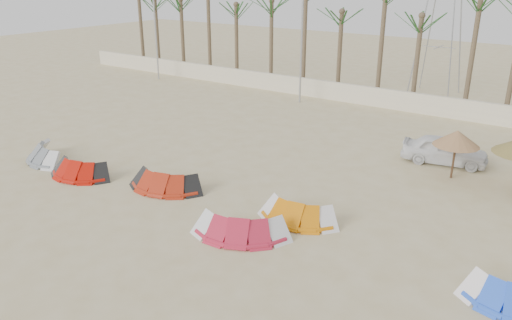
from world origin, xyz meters
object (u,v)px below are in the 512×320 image
Objects in this scene: kite_orange at (301,209)px; car at (445,150)px; kite_red_left at (84,167)px; kite_red_right at (246,223)px; kite_red_mid at (170,179)px; kite_grey at (49,151)px; parasol_left at (457,138)px.

car is (2.72, 9.02, 0.26)m from kite_orange.
kite_red_right is (9.17, -0.13, 0.00)m from kite_red_left.
kite_red_left is at bearing -169.13° from kite_orange.
kite_grey is at bearing -173.08° from kite_red_mid.
kite_red_mid is (7.33, 0.89, 0.00)m from kite_grey.
kite_red_left and kite_orange have the same top height.
kite_grey is at bearing -173.14° from kite_orange.
car reaches higher than kite_grey.
kite_orange is 9.43m from car.
kite_red_mid is at bearing 6.92° from kite_grey.
kite_red_right is 0.96× the size of car.
kite_grey and kite_orange have the same top height.
parasol_left reaches higher than kite_red_left.
kite_red_mid is 0.90× the size of car.
kite_grey is at bearing 173.78° from kite_red_left.
kite_red_right is at bearing -115.98° from parasol_left.
kite_orange is (1.06, 2.10, -0.00)m from kite_red_right.
car is at bearing 73.21° from kite_orange.
kite_red_mid is at bearing 164.75° from kite_red_right.
kite_orange is at bearing 6.86° from kite_grey.
kite_red_left is 10.42m from kite_orange.
car reaches higher than kite_orange.
kite_grey is 19.34m from car.
car reaches higher than kite_red_right.
parasol_left is (16.97, 8.97, 1.48)m from kite_grey.
kite_red_left is 16.99m from car.
kite_grey is 7.39m from kite_red_mid.
kite_red_left is at bearing 119.28° from car.
kite_orange is at bearing -115.75° from parasol_left.
kite_orange is (13.43, 1.62, 0.00)m from kite_grey.
car is at bearing 33.37° from kite_grey.
parasol_left is (3.55, 7.36, 1.48)m from kite_orange.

